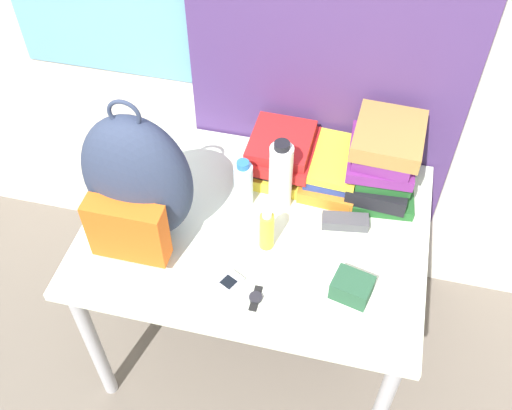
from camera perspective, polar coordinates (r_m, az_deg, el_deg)
wall_back at (r=1.99m, az=3.36°, el=18.79°), size 6.00×0.06×2.50m
curtain_blue at (r=1.92m, az=7.39°, el=17.38°), size 0.94×0.04×2.50m
desk at (r=2.02m, az=0.00°, el=-3.55°), size 1.11×0.82×0.73m
backpack at (r=1.80m, az=-11.27°, el=1.97°), size 0.34×0.26×0.53m
book_stack_left at (r=2.06m, az=2.45°, el=4.91°), size 0.22×0.26×0.16m
book_stack_center at (r=2.06m, az=7.39°, el=3.31°), size 0.21×0.28×0.11m
book_stack_right at (r=2.00m, az=12.12°, el=4.17°), size 0.25×0.28×0.28m
water_bottle at (r=1.96m, az=-1.21°, el=2.00°), size 0.06×0.06×0.19m
sports_bottle at (r=1.92m, az=2.36°, el=2.77°), size 0.08×0.08×0.28m
sunscreen_bottle at (r=1.84m, az=1.03°, el=-2.39°), size 0.05×0.05×0.16m
cell_phone at (r=1.81m, az=-2.63°, el=-7.48°), size 0.09×0.10×0.02m
sunglasses_case at (r=1.96m, az=8.48°, el=-1.57°), size 0.16×0.08×0.04m
camera_pouch at (r=1.79m, az=9.12°, el=-7.75°), size 0.13×0.11×0.07m
wristwatch at (r=1.78m, az=-0.03°, el=-8.83°), size 0.04×0.09×0.01m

